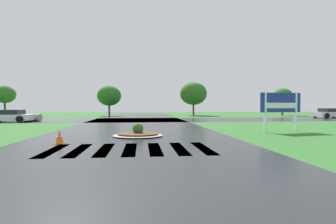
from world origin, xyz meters
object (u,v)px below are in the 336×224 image
car_blue_compact (330,113)px  drainage_pipe_stack (32,117)px  median_island (138,134)px  estate_billboard (281,105)px  car_dark_suv (10,116)px  traffic_cone (59,137)px

car_blue_compact → drainage_pipe_stack: size_ratio=2.47×
median_island → estate_billboard: bearing=10.4°
car_blue_compact → drainage_pipe_stack: 35.41m
car_dark_suv → drainage_pipe_stack: car_dark_suv is taller
car_dark_suv → traffic_cone: (9.27, -15.48, -0.28)m
drainage_pipe_stack → traffic_cone: size_ratio=3.17×
median_island → car_blue_compact: bearing=36.4°
estate_billboard → drainage_pipe_stack: (-19.30, 12.49, -1.26)m
car_dark_suv → drainage_pipe_stack: 1.96m
car_blue_compact → traffic_cone: car_blue_compact is taller
car_blue_compact → traffic_cone: size_ratio=7.85×
median_island → car_dark_suv: 18.13m
traffic_cone → drainage_pipe_stack: bearing=114.7°
estate_billboard → car_blue_compact: size_ratio=0.61×
estate_billboard → car_blue_compact: (15.88, 16.46, -1.05)m
estate_billboard → traffic_cone: 12.47m
estate_billboard → car_dark_suv: (-21.03, 11.58, -1.09)m
estate_billboard → drainage_pipe_stack: estate_billboard is taller
estate_billboard → drainage_pipe_stack: 23.03m
car_blue_compact → traffic_cone: (-27.64, -20.36, -0.31)m
estate_billboard → car_dark_suv: size_ratio=0.63×
estate_billboard → median_island: bearing=0.7°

